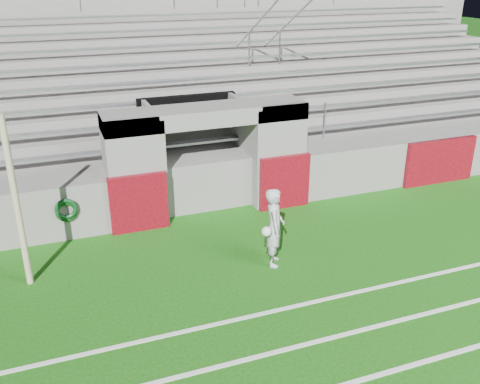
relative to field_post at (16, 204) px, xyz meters
name	(u,v)px	position (x,y,z in m)	size (l,w,h in m)	color
ground	(263,280)	(4.20, -1.48, -1.66)	(90.00, 90.00, 0.00)	#14500D
field_post	(16,204)	(0.00, 0.00, 0.00)	(0.12, 0.12, 3.31)	#BFB38E
stadium_structure	(164,109)	(4.20, 6.49, -0.16)	(26.00, 8.48, 5.42)	slate
goalkeeper_with_ball	(274,227)	(4.64, -0.96, -0.84)	(0.65, 0.70, 1.63)	#B3B8BD
hose_coil	(66,210)	(0.84, 1.45, -0.90)	(0.48, 0.14, 0.56)	#0B3B0E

